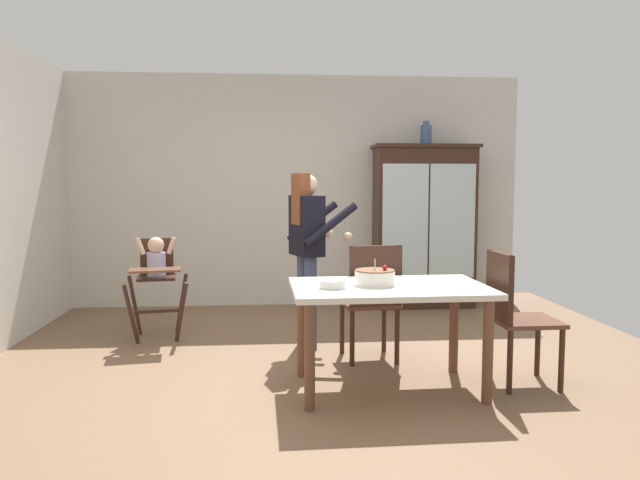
{
  "coord_description": "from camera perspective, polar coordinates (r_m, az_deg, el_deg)",
  "views": [
    {
      "loc": [
        -0.33,
        -4.59,
        1.45
      ],
      "look_at": [
        0.13,
        0.7,
        0.95
      ],
      "focal_mm": 34.18,
      "sensor_mm": 36.0,
      "label": 1
    }
  ],
  "objects": [
    {
      "name": "serving_bowl",
      "position": [
        4.12,
        1.18,
        -4.14
      ],
      "size": [
        0.18,
        0.18,
        0.05
      ],
      "primitive_type": "cylinder",
      "color": "silver",
      "rests_on": "dining_table"
    },
    {
      "name": "dining_chair_right_end",
      "position": [
        4.57,
        17.54,
        -6.15
      ],
      "size": [
        0.44,
        0.44,
        0.96
      ],
      "rotation": [
        0.0,
        0.0,
        1.58
      ],
      "color": "#382116",
      "rests_on": "ground_plane"
    },
    {
      "name": "high_chair_with_toddler",
      "position": [
        5.86,
        -15.07,
        -2.6
      ],
      "size": [
        0.65,
        0.74,
        0.95
      ],
      "rotation": [
        0.0,
        0.0,
        0.14
      ],
      "color": "#382116",
      "rests_on": "ground_plane"
    },
    {
      "name": "dining_table",
      "position": [
        4.28,
        6.48,
        -5.6
      ],
      "size": [
        1.37,
        0.9,
        0.74
      ],
      "color": "silver",
      "rests_on": "ground_plane"
    },
    {
      "name": "adult_person",
      "position": [
        5.29,
        -1.18,
        0.16
      ],
      "size": [
        0.62,
        0.6,
        1.53
      ],
      "rotation": [
        0.0,
        0.0,
        1.89
      ],
      "color": "#3D4C6B",
      "rests_on": "ground_plane"
    },
    {
      "name": "ground_plane",
      "position": [
        4.82,
        -0.8,
        -12.12
      ],
      "size": [
        6.24,
        6.24,
        0.0
      ],
      "primitive_type": "plane",
      "color": "brown"
    },
    {
      "name": "ceramic_vase",
      "position": [
        7.21,
        9.89,
        9.73
      ],
      "size": [
        0.13,
        0.13,
        0.27
      ],
      "color": "#3D567F",
      "rests_on": "china_cabinet"
    },
    {
      "name": "china_cabinet",
      "position": [
        7.2,
        9.71,
        1.32
      ],
      "size": [
        1.21,
        0.48,
        1.89
      ],
      "color": "#382116",
      "rests_on": "ground_plane"
    },
    {
      "name": "wall_back",
      "position": [
        7.22,
        -2.31,
        4.58
      ],
      "size": [
        5.32,
        0.06,
        2.7
      ],
      "primitive_type": "cube",
      "color": "beige",
      "rests_on": "ground_plane"
    },
    {
      "name": "dining_chair_far_side",
      "position": [
        4.93,
        4.92,
        -5.09
      ],
      "size": [
        0.48,
        0.48,
        0.96
      ],
      "rotation": [
        0.0,
        0.0,
        3.24
      ],
      "color": "#382116",
      "rests_on": "ground_plane"
    },
    {
      "name": "birthday_cake",
      "position": [
        4.25,
        5.16,
        -3.5
      ],
      "size": [
        0.28,
        0.28,
        0.19
      ],
      "color": "white",
      "rests_on": "dining_table"
    }
  ]
}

